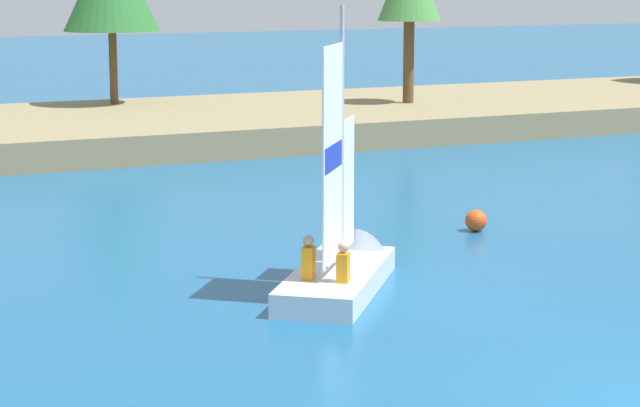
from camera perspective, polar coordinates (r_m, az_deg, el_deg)
shore_bank at (r=43.03m, az=-9.82°, el=3.35°), size 80.00×11.02×0.93m
sailboat at (r=23.50m, az=1.16°, el=-2.74°), size 3.95×4.51×5.63m
channel_buoy at (r=28.30m, az=7.16°, el=-0.78°), size 0.49×0.49×0.49m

